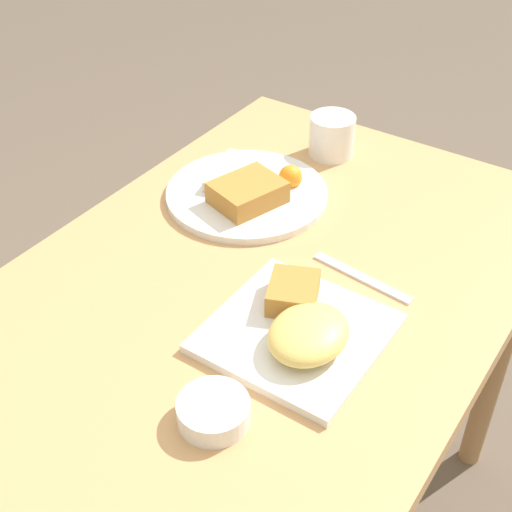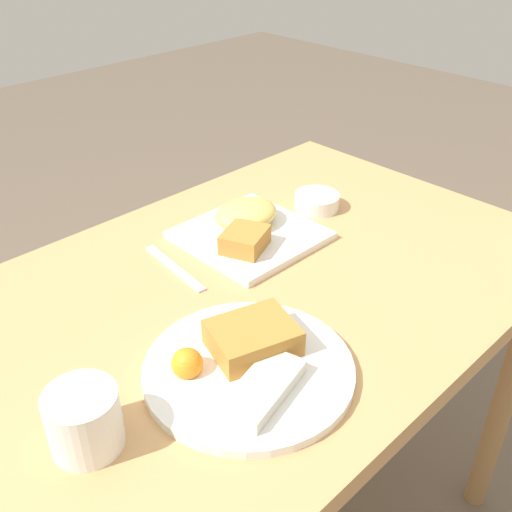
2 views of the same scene
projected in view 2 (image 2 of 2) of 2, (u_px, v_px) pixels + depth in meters
name	position (u px, v px, depth m)	size (l,w,h in m)	color
dining_table	(261.00, 323.00, 1.08)	(1.08, 0.72, 0.77)	tan
plate_square_near	(248.00, 227.00, 1.14)	(0.24, 0.24, 0.06)	white
plate_oval_far	(248.00, 363.00, 0.83)	(0.29, 0.29, 0.05)	white
sauce_ramekin	(317.00, 201.00, 1.24)	(0.09, 0.09, 0.03)	white
butter_knife	(174.00, 268.00, 1.06)	(0.04, 0.18, 0.00)	silver
coffee_mug	(84.00, 420.00, 0.71)	(0.09, 0.09, 0.08)	white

